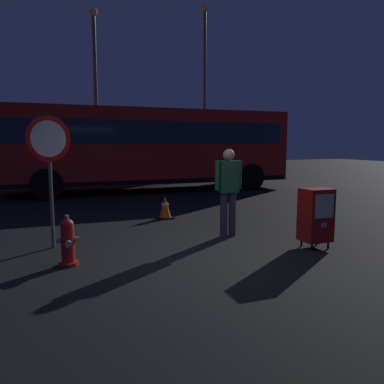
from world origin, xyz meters
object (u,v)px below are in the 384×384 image
(fire_hydrant, at_px, (68,242))
(traffic_cone, at_px, (165,208))
(bus_near, at_px, (149,145))
(bus_far, at_px, (94,145))
(stop_sign, at_px, (49,154))
(pedestrian, at_px, (228,187))
(street_light_far_left, at_px, (96,86))
(street_light_near_right, at_px, (205,82))
(newspaper_box_primary, at_px, (316,215))

(fire_hydrant, xyz_separation_m, traffic_cone, (2.37, 2.89, -0.09))
(fire_hydrant, relative_size, bus_near, 0.07)
(traffic_cone, height_order, bus_far, bus_far)
(bus_far, bearing_deg, stop_sign, -103.44)
(fire_hydrant, relative_size, bus_far, 0.07)
(fire_hydrant, height_order, pedestrian, pedestrian)
(stop_sign, distance_m, bus_near, 8.12)
(traffic_cone, relative_size, bus_near, 0.05)
(pedestrian, bearing_deg, bus_near, 86.42)
(pedestrian, xyz_separation_m, street_light_far_left, (-1.26, 8.92, 3.03))
(street_light_near_right, height_order, street_light_far_left, street_light_near_right)
(traffic_cone, xyz_separation_m, bus_far, (-0.39, 10.38, 1.45))
(pedestrian, relative_size, bus_far, 0.16)
(fire_hydrant, xyz_separation_m, bus_near, (3.44, 8.34, 1.36))
(fire_hydrant, relative_size, stop_sign, 0.33)
(stop_sign, height_order, street_light_far_left, street_light_far_left)
(traffic_cone, bearing_deg, fire_hydrant, -129.36)
(newspaper_box_primary, height_order, traffic_cone, newspaper_box_primary)
(newspaper_box_primary, bearing_deg, bus_far, 98.32)
(fire_hydrant, distance_m, traffic_cone, 3.73)
(newspaper_box_primary, distance_m, bus_far, 13.98)
(newspaper_box_primary, height_order, pedestrian, pedestrian)
(bus_near, distance_m, street_light_far_left, 3.15)
(newspaper_box_primary, height_order, street_light_near_right, street_light_near_right)
(stop_sign, height_order, bus_near, bus_near)
(newspaper_box_primary, relative_size, traffic_cone, 1.92)
(pedestrian, bearing_deg, stop_sign, 174.04)
(bus_near, relative_size, bus_far, 0.99)
(bus_near, bearing_deg, pedestrian, -93.39)
(street_light_near_right, bearing_deg, bus_near, -137.04)
(fire_hydrant, distance_m, pedestrian, 3.12)
(traffic_cone, distance_m, street_light_near_right, 11.07)
(traffic_cone, bearing_deg, bus_far, 92.13)
(pedestrian, bearing_deg, newspaper_box_primary, -50.79)
(traffic_cone, xyz_separation_m, street_light_far_left, (-0.66, 6.78, 3.72))
(fire_hydrant, height_order, stop_sign, stop_sign)
(bus_near, xyz_separation_m, street_light_near_right, (3.72, 3.47, 3.02))
(traffic_cone, xyz_separation_m, bus_near, (1.08, 5.45, 1.45))
(stop_sign, distance_m, bus_far, 12.39)
(pedestrian, distance_m, bus_near, 7.65)
(street_light_far_left, bearing_deg, traffic_cone, -84.41)
(stop_sign, relative_size, bus_far, 0.21)
(bus_far, relative_size, street_light_near_right, 1.28)
(newspaper_box_primary, distance_m, pedestrian, 1.67)
(street_light_near_right, bearing_deg, bus_far, 164.27)
(traffic_cone, bearing_deg, bus_near, 78.84)
(pedestrian, relative_size, bus_near, 0.16)
(bus_far, relative_size, street_light_far_left, 1.55)
(newspaper_box_primary, relative_size, bus_near, 0.10)
(street_light_near_right, bearing_deg, stop_sign, -124.40)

